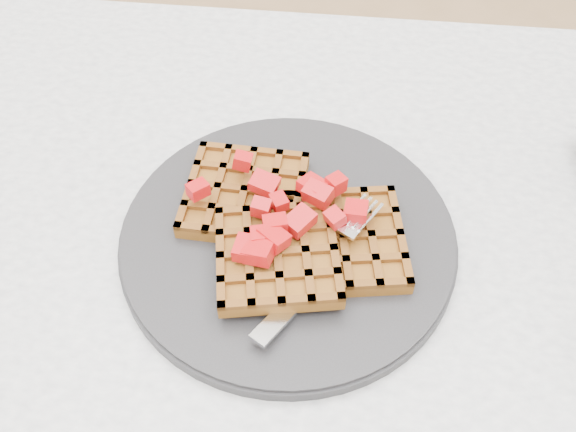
# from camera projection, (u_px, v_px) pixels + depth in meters

# --- Properties ---
(table) EXTENTS (1.20, 0.80, 0.75)m
(table) POSITION_uv_depth(u_px,v_px,m) (340.00, 335.00, 0.67)
(table) COLOR silver
(table) RESTS_ON ground
(plate) EXTENTS (0.31, 0.31, 0.02)m
(plate) POSITION_uv_depth(u_px,v_px,m) (288.00, 237.00, 0.60)
(plate) COLOR black
(plate) RESTS_ON table
(waffles) EXTENTS (0.22, 0.19, 0.03)m
(waffles) POSITION_uv_depth(u_px,v_px,m) (288.00, 228.00, 0.58)
(waffles) COLOR #8F571E
(waffles) RESTS_ON plate
(strawberry_pile) EXTENTS (0.15, 0.15, 0.02)m
(strawberry_pile) POSITION_uv_depth(u_px,v_px,m) (288.00, 206.00, 0.56)
(strawberry_pile) COLOR #A60006
(strawberry_pile) RESTS_ON waffles
(fork) EXTENTS (0.11, 0.17, 0.02)m
(fork) POSITION_uv_depth(u_px,v_px,m) (327.00, 265.00, 0.56)
(fork) COLOR silver
(fork) RESTS_ON plate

